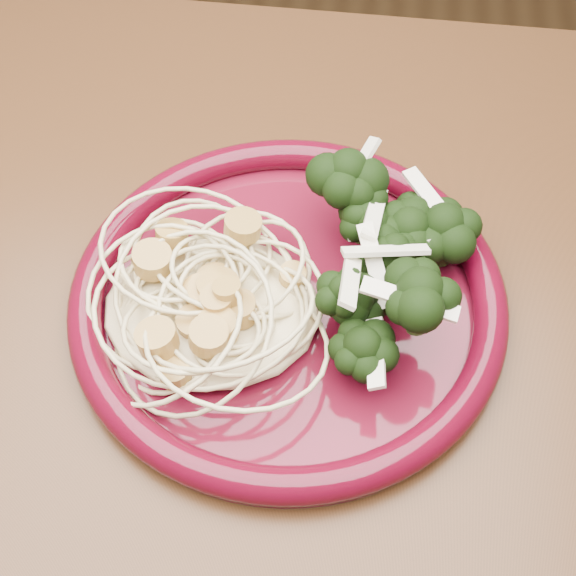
# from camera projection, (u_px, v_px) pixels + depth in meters

# --- Properties ---
(dining_table) EXTENTS (1.20, 0.80, 0.75)m
(dining_table) POSITION_uv_depth(u_px,v_px,m) (238.00, 480.00, 0.55)
(dining_table) COLOR #472814
(dining_table) RESTS_ON ground
(dinner_plate) EXTENTS (0.35, 0.35, 0.02)m
(dinner_plate) POSITION_uv_depth(u_px,v_px,m) (288.00, 297.00, 0.50)
(dinner_plate) COLOR #4F0A1A
(dinner_plate) RESTS_ON dining_table
(spaghetti_pile) EXTENTS (0.17, 0.16, 0.03)m
(spaghetti_pile) POSITION_uv_depth(u_px,v_px,m) (211.00, 300.00, 0.49)
(spaghetti_pile) COLOR beige
(spaghetti_pile) RESTS_ON dinner_plate
(scallop_cluster) EXTENTS (0.16, 0.16, 0.04)m
(scallop_cluster) POSITION_uv_depth(u_px,v_px,m) (206.00, 264.00, 0.46)
(scallop_cluster) COLOR tan
(scallop_cluster) RESTS_ON spaghetti_pile
(broccoli_pile) EXTENTS (0.13, 0.17, 0.05)m
(broccoli_pile) POSITION_uv_depth(u_px,v_px,m) (381.00, 261.00, 0.50)
(broccoli_pile) COLOR black
(broccoli_pile) RESTS_ON dinner_plate
(onion_garnish) EXTENTS (0.09, 0.11, 0.05)m
(onion_garnish) POSITION_uv_depth(u_px,v_px,m) (386.00, 227.00, 0.47)
(onion_garnish) COLOR #F0E9CD
(onion_garnish) RESTS_ON broccoli_pile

